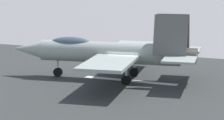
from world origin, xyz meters
TOP-DOWN VIEW (x-y plane):
  - ground_plane at (0.00, 0.00)m, footprint 400.00×400.00m
  - runway_strip at (-0.02, 0.00)m, footprint 240.00×26.00m
  - fighter_jet at (1.28, 0.11)m, footprint 16.33×14.50m
  - marker_cone_mid at (4.97, -13.35)m, footprint 0.44×0.44m

SIDE VIEW (x-z plane):
  - ground_plane at x=0.00m, z-range 0.00..0.00m
  - runway_strip at x=-0.02m, z-range 0.00..0.02m
  - marker_cone_mid at x=4.97m, z-range 0.00..0.55m
  - fighter_jet at x=1.28m, z-range -0.42..5.12m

